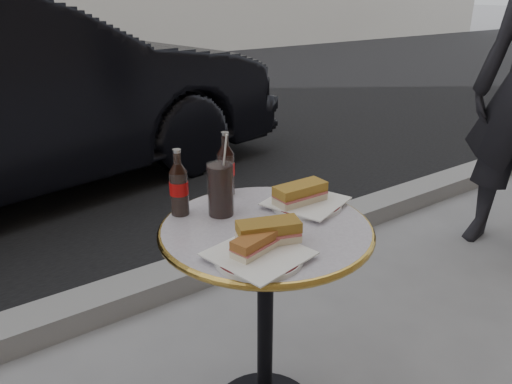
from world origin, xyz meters
TOP-DOWN VIEW (x-y plane):
  - curb at (0.00, 0.90)m, footprint 40.00×0.20m
  - bistro_table at (0.00, 0.00)m, footprint 0.62×0.62m
  - plate_left at (-0.13, -0.14)m, footprint 0.23×0.23m
  - plate_right at (0.19, 0.04)m, footprint 0.26×0.26m
  - sandwich_left_a at (-0.13, -0.13)m, footprint 0.14×0.09m
  - sandwich_left_b at (-0.07, -0.11)m, footprint 0.18×0.13m
  - sandwich_right at (0.17, 0.05)m, footprint 0.17×0.08m
  - cola_bottle_left at (-0.16, 0.21)m, footprint 0.07×0.07m
  - cola_bottle_right at (0.03, 0.27)m, footprint 0.07×0.07m
  - cola_glass at (-0.06, 0.14)m, footprint 0.08×0.08m

SIDE VIEW (x-z plane):
  - curb at x=0.00m, z-range -0.01..0.11m
  - bistro_table at x=0.00m, z-range 0.00..0.73m
  - plate_right at x=0.19m, z-range 0.73..0.74m
  - plate_left at x=-0.13m, z-range 0.73..0.75m
  - sandwich_left_a at x=-0.13m, z-range 0.75..0.79m
  - sandwich_left_b at x=-0.07m, z-range 0.75..0.80m
  - sandwich_right at x=0.17m, z-range 0.74..0.80m
  - cola_glass at x=-0.06m, z-range 0.73..0.89m
  - cola_bottle_left at x=-0.16m, z-range 0.73..0.94m
  - cola_bottle_right at x=0.03m, z-range 0.73..0.95m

